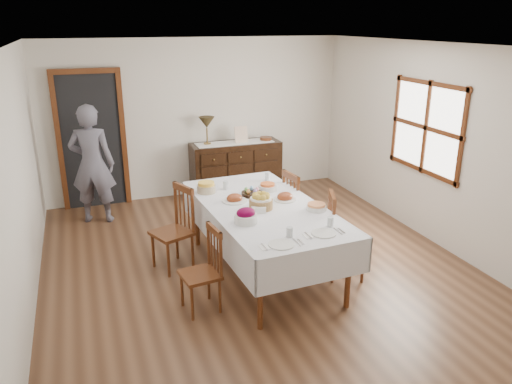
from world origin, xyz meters
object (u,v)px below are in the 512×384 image
object	(u,v)px
chair_left_near	(204,269)
person	(92,160)
dining_table	(263,214)
table_lamp	(207,123)
sideboard	(236,168)
chair_right_far	(299,209)
chair_left_far	(175,227)
chair_right_near	(342,235)

from	to	relation	value
chair_left_near	person	world-z (taller)	person
dining_table	table_lamp	world-z (taller)	table_lamp
sideboard	person	bearing A→B (deg)	-168.77
sideboard	table_lamp	world-z (taller)	table_lamp
dining_table	chair_right_far	world-z (taller)	chair_right_far
sideboard	person	xyz separation A→B (m)	(-2.32, -0.46, 0.48)
sideboard	table_lamp	size ratio (longest dim) A/B	3.28
chair_left_near	chair_right_far	size ratio (longest dim) A/B	0.88
chair_left_far	chair_right_near	xyz separation A→B (m)	(1.76, -0.88, 0.00)
chair_left_near	table_lamp	xyz separation A→B (m)	(0.92, 3.38, 0.81)
chair_left_far	sideboard	distance (m)	2.75
dining_table	chair_right_far	size ratio (longest dim) A/B	2.48
table_lamp	chair_right_far	bearing A→B (deg)	-74.48
chair_right_near	person	distance (m)	3.79
chair_left_near	table_lamp	distance (m)	3.60
dining_table	person	xyz separation A→B (m)	(-1.76, 2.36, 0.19)
chair_left_far	chair_right_near	bearing A→B (deg)	41.46
chair_left_near	chair_right_far	distance (m)	1.91
table_lamp	sideboard	bearing A→B (deg)	-3.65
chair_left_far	table_lamp	size ratio (longest dim) A/B	2.20
dining_table	chair_left_near	size ratio (longest dim) A/B	2.82
dining_table	sideboard	distance (m)	2.89
chair_right_far	dining_table	bearing A→B (deg)	122.30
dining_table	chair_right_near	bearing A→B (deg)	-27.89
person	table_lamp	size ratio (longest dim) A/B	4.07
chair_right_far	chair_right_near	bearing A→B (deg)	-179.18
dining_table	sideboard	xyz separation A→B (m)	(0.56, 2.82, -0.29)
dining_table	chair_left_far	world-z (taller)	chair_left_far
chair_right_near	chair_right_far	world-z (taller)	chair_right_far
chair_right_far	person	size ratio (longest dim) A/B	0.54
dining_table	chair_left_far	xyz separation A→B (m)	(-0.93, 0.51, -0.24)
chair_left_near	sideboard	world-z (taller)	sideboard
chair_left_far	chair_right_far	distance (m)	1.65
chair_right_far	chair_left_far	bearing A→B (deg)	86.04
dining_table	sideboard	size ratio (longest dim) A/B	1.67
chair_left_far	chair_left_near	bearing A→B (deg)	-16.94
chair_left_far	person	distance (m)	2.07
dining_table	person	bearing A→B (deg)	123.55
dining_table	table_lamp	size ratio (longest dim) A/B	5.49
chair_right_far	table_lamp	world-z (taller)	table_lamp
chair_left_near	chair_right_near	size ratio (longest dim) A/B	0.88
chair_right_near	sideboard	distance (m)	3.21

